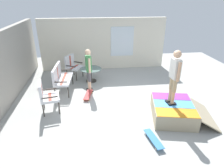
# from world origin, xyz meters

# --- Properties ---
(ground_plane) EXTENTS (12.00, 12.00, 0.10)m
(ground_plane) POSITION_xyz_m (0.00, 0.00, -0.05)
(ground_plane) COLOR #A8A8A3
(house_facade) EXTENTS (0.23, 6.00, 2.45)m
(house_facade) POSITION_xyz_m (3.80, 0.49, 1.23)
(house_facade) COLOR silver
(house_facade) RESTS_ON ground_plane
(skate_ramp) EXTENTS (1.75, 2.04, 0.47)m
(skate_ramp) POSITION_xyz_m (-0.82, -1.27, 0.23)
(skate_ramp) COLOR tan
(skate_ramp) RESTS_ON ground_plane
(patio_bench) EXTENTS (1.28, 0.62, 1.02)m
(patio_bench) POSITION_xyz_m (1.39, 2.32, 0.62)
(patio_bench) COLOR #2D2823
(patio_bench) RESTS_ON ground_plane
(patio_chair_near_house) EXTENTS (0.81, 0.78, 1.02)m
(patio_chair_near_house) POSITION_xyz_m (2.71, 1.98, 0.61)
(patio_chair_near_house) COLOR #2D2823
(patio_chair_near_house) RESTS_ON ground_plane
(patio_chair_by_wall) EXTENTS (0.71, 0.66, 1.02)m
(patio_chair_by_wall) POSITION_xyz_m (-0.06, 2.59, 0.61)
(patio_chair_by_wall) COLOR #2D2823
(patio_chair_by_wall) RESTS_ON ground_plane
(patio_table) EXTENTS (0.90, 0.90, 0.57)m
(patio_table) POSITION_xyz_m (2.19, 1.17, 0.40)
(patio_table) COLOR #2D2823
(patio_table) RESTS_ON ground_plane
(person_watching) EXTENTS (0.47, 0.29, 1.64)m
(person_watching) POSITION_xyz_m (1.27, 1.24, 0.95)
(person_watching) COLOR black
(person_watching) RESTS_ON ground_plane
(person_skater) EXTENTS (0.48, 0.26, 1.62)m
(person_skater) POSITION_xyz_m (-0.77, -1.16, 1.40)
(person_skater) COLOR black
(person_skater) RESTS_ON skate_ramp
(skateboard_by_bench) EXTENTS (0.82, 0.36, 0.10)m
(skateboard_by_bench) POSITION_xyz_m (0.78, 1.31, 0.08)
(skateboard_by_bench) COLOR #B23838
(skateboard_by_bench) RESTS_ON ground_plane
(skateboard_spare) EXTENTS (0.82, 0.34, 0.10)m
(skateboard_spare) POSITION_xyz_m (-1.82, -0.34, 0.08)
(skateboard_spare) COLOR #3372B2
(skateboard_spare) RESTS_ON ground_plane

